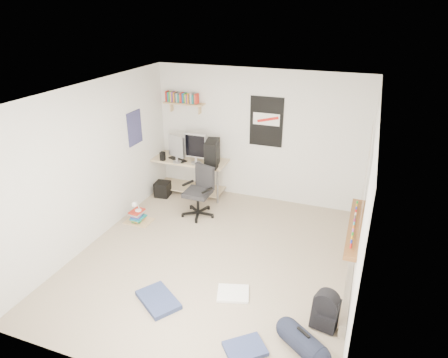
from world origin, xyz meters
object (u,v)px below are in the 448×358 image
(office_chair, at_px, (198,191))
(book_stack, at_px, (138,214))
(desk, at_px, (189,175))
(backpack, at_px, (325,313))
(duffel_bag, at_px, (303,341))

(office_chair, height_order, book_stack, office_chair)
(desk, distance_m, office_chair, 1.03)
(office_chair, distance_m, backpack, 3.21)
(desk, relative_size, backpack, 4.03)
(backpack, height_order, book_stack, backpack)
(desk, height_order, office_chair, office_chair)
(backpack, distance_m, book_stack, 3.67)
(desk, height_order, book_stack, desk)
(duffel_bag, bearing_deg, backpack, 104.45)
(duffel_bag, distance_m, book_stack, 3.71)
(desk, relative_size, book_stack, 3.52)
(desk, bearing_deg, book_stack, -114.54)
(office_chair, xyz_separation_m, book_stack, (-0.88, -0.58, -0.34))
(office_chair, distance_m, duffel_bag, 3.39)
(backpack, bearing_deg, duffel_bag, -100.63)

